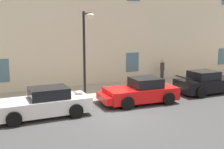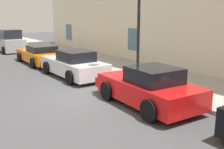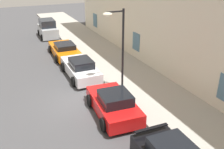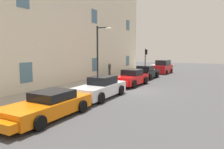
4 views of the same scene
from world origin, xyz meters
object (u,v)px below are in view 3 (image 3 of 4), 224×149
Objects in this scene: sportscar_yellow_flank at (80,68)px; sportscar_white_middle at (112,103)px; hatchback_parked at (48,29)px; street_lamp at (117,35)px; sportscar_red_lead at (64,49)px.

sportscar_yellow_flank is 1.10× the size of sportscar_white_middle.
sportscar_yellow_flank is at bearing -0.38° from hatchback_parked.
sportscar_yellow_flank is 1.00× the size of street_lamp.
street_lamp is at bearing 25.96° from sportscar_yellow_flank.
street_lamp reaches higher than sportscar_yellow_flank.
street_lamp is at bearing 150.48° from sportscar_white_middle.
sportscar_red_lead is 1.01× the size of sportscar_yellow_flank.
street_lamp is (8.10, 1.43, 3.16)m from sportscar_red_lead.
sportscar_red_lead is at bearing 178.87° from sportscar_yellow_flank.
hatchback_parked is 0.76× the size of street_lamp.
hatchback_parked reaches higher than sportscar_white_middle.
sportscar_red_lead is 1.11× the size of sportscar_white_middle.
street_lamp is at bearing 5.50° from hatchback_parked.
sportscar_white_middle is (10.70, -0.04, 0.08)m from sportscar_red_lead.
sportscar_yellow_flank is at bearing -154.04° from street_lamp.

